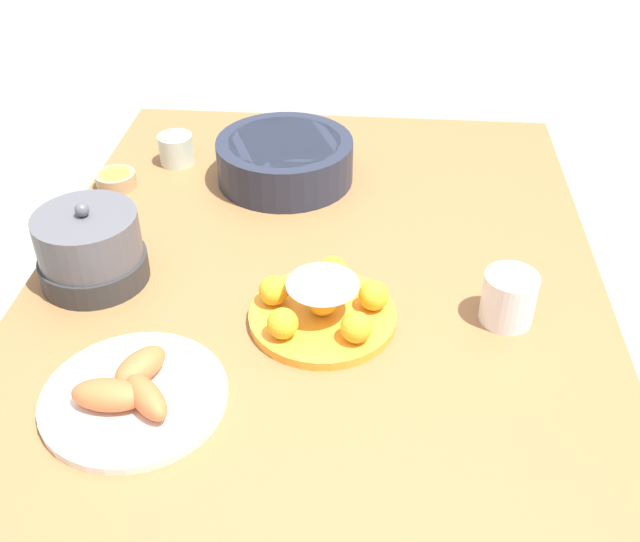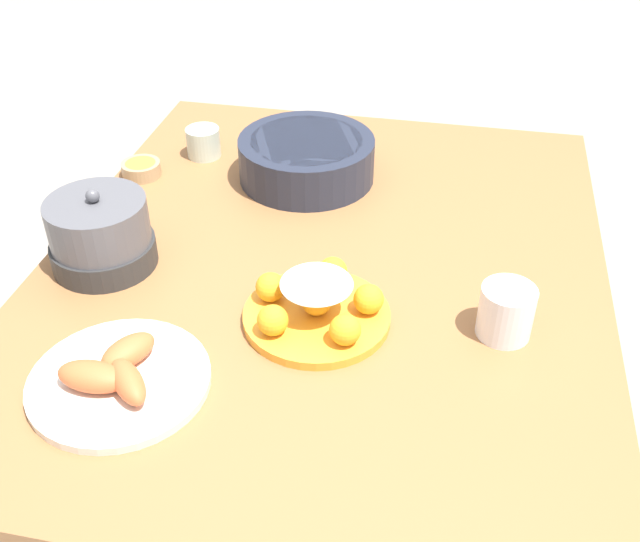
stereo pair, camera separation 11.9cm
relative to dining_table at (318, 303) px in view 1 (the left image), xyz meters
The scene contains 9 objects.
ground_plane 0.66m from the dining_table, ahead, with size 12.00×12.00×0.00m, color #9E9384.
dining_table is the anchor object (origin of this frame).
cake_plate 0.21m from the dining_table, behind, with size 0.24×0.24×0.08m.
serving_bowl 0.35m from the dining_table, 17.76° to the left, with size 0.29×0.29×0.09m.
sauce_bowl 0.52m from the dining_table, 62.01° to the left, with size 0.08×0.08×0.03m.
seafood_platter 0.45m from the dining_table, 147.47° to the left, with size 0.27×0.27×0.06m.
cup_near 0.37m from the dining_table, 112.64° to the right, with size 0.09×0.09×0.09m.
cup_far 0.51m from the dining_table, 44.32° to the left, with size 0.08×0.08×0.07m.
warming_pot 0.42m from the dining_table, 102.03° to the left, with size 0.19×0.19×0.15m.
Camera 1 is at (-1.10, -0.10, 1.55)m, focal length 42.00 mm.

